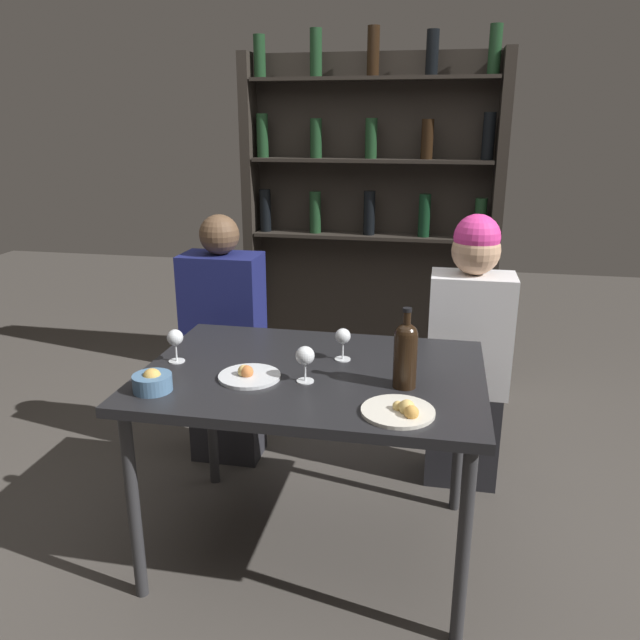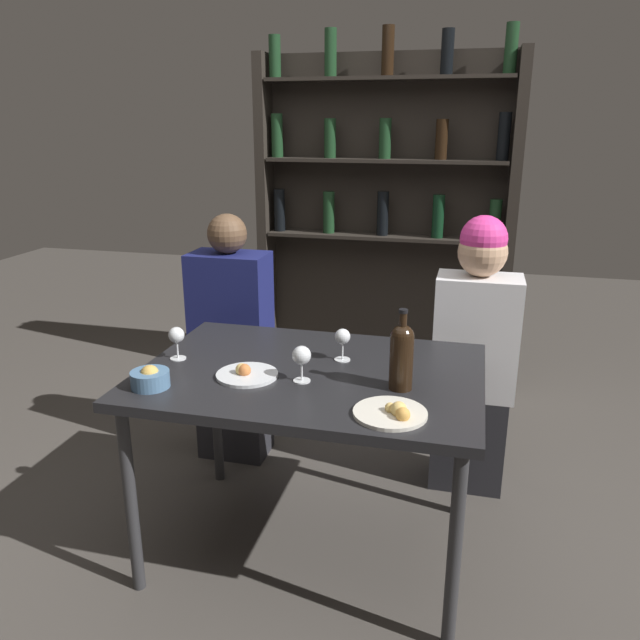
{
  "view_description": "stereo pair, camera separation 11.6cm",
  "coord_description": "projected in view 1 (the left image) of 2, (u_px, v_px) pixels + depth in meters",
  "views": [
    {
      "loc": [
        0.42,
        -2.03,
        1.61
      ],
      "look_at": [
        0.0,
        0.13,
        0.9
      ],
      "focal_mm": 35.0,
      "sensor_mm": 36.0,
      "label": 1
    },
    {
      "loc": [
        0.54,
        -2.0,
        1.61
      ],
      "look_at": [
        0.0,
        0.13,
        0.9
      ],
      "focal_mm": 35.0,
      "sensor_mm": 36.0,
      "label": 2
    }
  ],
  "objects": [
    {
      "name": "wine_glass_0",
      "position": [
        175.0,
        339.0,
        2.29
      ],
      "size": [
        0.06,
        0.06,
        0.13
      ],
      "color": "silver",
      "rests_on": "dining_table"
    },
    {
      "name": "seated_person_right",
      "position": [
        468.0,
        356.0,
        2.76
      ],
      "size": [
        0.36,
        0.22,
        1.24
      ],
      "color": "#26262B",
      "rests_on": "ground_plane"
    },
    {
      "name": "snack_bowl",
      "position": [
        152.0,
        382.0,
        2.06
      ],
      "size": [
        0.13,
        0.13,
        0.08
      ],
      "color": "#4C7299",
      "rests_on": "dining_table"
    },
    {
      "name": "wine_glass_1",
      "position": [
        343.0,
        338.0,
        2.31
      ],
      "size": [
        0.06,
        0.06,
        0.12
      ],
      "color": "silver",
      "rests_on": "dining_table"
    },
    {
      "name": "seated_person_left",
      "position": [
        225.0,
        348.0,
        2.98
      ],
      "size": [
        0.36,
        0.22,
        1.21
      ],
      "color": "#26262B",
      "rests_on": "ground_plane"
    },
    {
      "name": "ground_plane",
      "position": [
        314.0,
        546.0,
        2.47
      ],
      "size": [
        10.0,
        10.0,
        0.0
      ],
      "primitive_type": "plane",
      "color": "#47423D"
    },
    {
      "name": "wine_rack_wall",
      "position": [
        370.0,
        211.0,
        3.71
      ],
      "size": [
        1.51,
        0.21,
        2.09
      ],
      "color": "#28231E",
      "rests_on": "ground_plane"
    },
    {
      "name": "food_plate_0",
      "position": [
        248.0,
        375.0,
        2.17
      ],
      "size": [
        0.22,
        0.22,
        0.05
      ],
      "color": "silver",
      "rests_on": "dining_table"
    },
    {
      "name": "wine_bottle",
      "position": [
        405.0,
        352.0,
        2.06
      ],
      "size": [
        0.08,
        0.08,
        0.28
      ],
      "color": "black",
      "rests_on": "dining_table"
    },
    {
      "name": "wine_glass_2",
      "position": [
        305.0,
        357.0,
        2.11
      ],
      "size": [
        0.07,
        0.07,
        0.13
      ],
      "color": "silver",
      "rests_on": "dining_table"
    },
    {
      "name": "food_plate_1",
      "position": [
        400.0,
        411.0,
        1.9
      ],
      "size": [
        0.23,
        0.23,
        0.05
      ],
      "color": "silver",
      "rests_on": "dining_table"
    },
    {
      "name": "dining_table",
      "position": [
        313.0,
        387.0,
        2.26
      ],
      "size": [
        1.21,
        0.86,
        0.75
      ],
      "color": "black",
      "rests_on": "ground_plane"
    }
  ]
}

